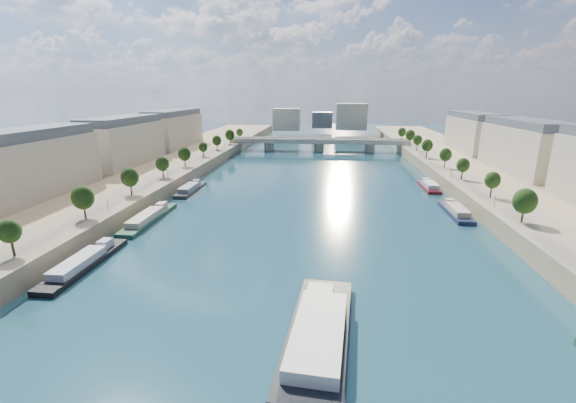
# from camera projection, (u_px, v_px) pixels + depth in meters

# --- Properties ---
(ground) EXTENTS (700.00, 700.00, 0.00)m
(ground) POSITION_uv_depth(u_px,v_px,m) (309.00, 205.00, 128.45)
(ground) COLOR #0D2B3A
(ground) RESTS_ON ground
(quay_left) EXTENTS (44.00, 520.00, 5.00)m
(quay_left) POSITION_uv_depth(u_px,v_px,m) (104.00, 192.00, 134.94)
(quay_left) COLOR #9E8460
(quay_left) RESTS_ON ground
(quay_right) EXTENTS (44.00, 520.00, 5.00)m
(quay_right) POSITION_uv_depth(u_px,v_px,m) (538.00, 204.00, 120.59)
(quay_right) COLOR #9E8460
(quay_right) RESTS_ON ground
(pave_left) EXTENTS (14.00, 520.00, 0.10)m
(pave_left) POSITION_uv_depth(u_px,v_px,m) (144.00, 186.00, 132.75)
(pave_left) COLOR gray
(pave_left) RESTS_ON quay_left
(pave_right) EXTENTS (14.00, 520.00, 0.10)m
(pave_right) POSITION_uv_depth(u_px,v_px,m) (489.00, 195.00, 121.39)
(pave_right) COLOR gray
(pave_right) RESTS_ON quay_right
(trees_left) EXTENTS (4.80, 268.80, 8.26)m
(trees_left) POSITION_uv_depth(u_px,v_px,m) (151.00, 169.00, 132.98)
(trees_left) COLOR #382B1E
(trees_left) RESTS_ON ground
(trees_right) EXTENTS (4.80, 268.80, 8.26)m
(trees_right) POSITION_uv_depth(u_px,v_px,m) (474.00, 171.00, 129.67)
(trees_right) COLOR #382B1E
(trees_right) RESTS_ON ground
(lamps_left) EXTENTS (0.36, 200.36, 4.28)m
(lamps_left) POSITION_uv_depth(u_px,v_px,m) (142.00, 185.00, 121.98)
(lamps_left) COLOR black
(lamps_left) RESTS_ON ground
(lamps_right) EXTENTS (0.36, 200.36, 4.28)m
(lamps_right) POSITION_uv_depth(u_px,v_px,m) (470.00, 182.00, 125.87)
(lamps_right) COLOR black
(lamps_right) RESTS_ON ground
(buildings_left) EXTENTS (16.00, 226.00, 23.20)m
(buildings_left) POSITION_uv_depth(u_px,v_px,m) (84.00, 147.00, 143.90)
(buildings_left) COLOR #BEAE92
(buildings_left) RESTS_ON ground
(buildings_right) EXTENTS (16.00, 226.00, 23.20)m
(buildings_right) POSITION_uv_depth(u_px,v_px,m) (568.00, 154.00, 126.96)
(buildings_right) COLOR #BEAE92
(buildings_right) RESTS_ON ground
(skyline) EXTENTS (79.00, 42.00, 22.00)m
(skyline) POSITION_uv_depth(u_px,v_px,m) (326.00, 118.00, 334.13)
(skyline) COLOR #BEAE92
(skyline) RESTS_ON ground
(bridge) EXTENTS (112.00, 12.00, 8.15)m
(bridge) POSITION_uv_depth(u_px,v_px,m) (319.00, 143.00, 244.36)
(bridge) COLOR #C1B79E
(bridge) RESTS_ON ground
(tour_barge) EXTENTS (11.47, 31.76, 4.22)m
(tour_barge) POSITION_uv_depth(u_px,v_px,m) (319.00, 332.00, 58.14)
(tour_barge) COLOR black
(tour_barge) RESTS_ON ground
(moored_barges_left) EXTENTS (5.00, 154.91, 3.60)m
(moored_barges_left) POSITION_uv_depth(u_px,v_px,m) (85.00, 263.00, 82.61)
(moored_barges_left) COLOR #1B273C
(moored_barges_left) RESTS_ON ground
(moored_barges_right) EXTENTS (5.00, 164.68, 3.60)m
(moored_barges_right) POSITION_uv_depth(u_px,v_px,m) (520.00, 273.00, 78.17)
(moored_barges_right) COLOR black
(moored_barges_right) RESTS_ON ground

